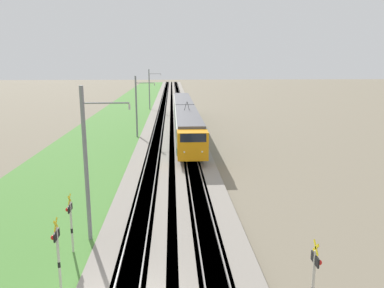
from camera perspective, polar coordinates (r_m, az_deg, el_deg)
ballast_main at (r=63.98m, az=-4.83°, el=3.75°), size 240.00×4.40×0.30m
ballast_adjacent at (r=63.98m, az=-1.39°, el=3.79°), size 240.00×4.40×0.30m
track_main at (r=63.98m, az=-4.83°, el=3.76°), size 240.00×1.57×0.45m
track_adjacent at (r=63.98m, az=-1.39°, el=3.80°), size 240.00×1.57×0.45m
grass_verge at (r=64.50m, az=-10.42°, el=3.57°), size 240.00×12.54×0.12m
passenger_train at (r=53.60m, az=-1.07°, el=4.42°), size 40.90×2.93×4.92m
crossing_signal_near at (r=17.10m, az=-19.83°, el=-14.82°), size 0.70×0.23×3.46m
crossing_signal_far at (r=15.39m, az=18.14°, el=-18.26°), size 0.70×0.23×3.33m
crossing_signal_aux at (r=20.27m, az=-18.02°, el=-10.71°), size 0.70×0.23×3.25m
catenary_mast_near at (r=20.59m, az=-15.71°, el=-2.99°), size 0.22×2.56×8.56m
catenary_mast_mid at (r=48.95m, az=-8.41°, el=5.72°), size 0.22×2.56×8.01m
catenary_mast_far at (r=77.78m, az=-6.48°, el=8.31°), size 0.22×2.56×8.29m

